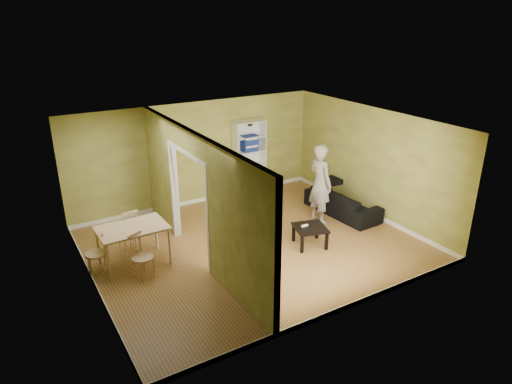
% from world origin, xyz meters
% --- Properties ---
extents(room_shell, '(6.50, 6.50, 6.50)m').
position_xyz_m(room_shell, '(0.00, 0.00, 1.30)').
color(room_shell, olive).
rests_on(room_shell, ground).
extents(partition, '(0.22, 5.50, 2.60)m').
position_xyz_m(partition, '(-1.20, 0.00, 1.30)').
color(partition, '#B1B253').
rests_on(partition, ground).
extents(wall_speaker, '(0.10, 0.10, 0.10)m').
position_xyz_m(wall_speaker, '(1.50, 2.69, 1.90)').
color(wall_speaker, black).
rests_on(wall_speaker, room_shell).
extents(sofa, '(2.04, 0.97, 0.76)m').
position_xyz_m(sofa, '(2.70, 0.28, 0.38)').
color(sofa, black).
rests_on(sofa, ground).
extents(person, '(0.82, 0.65, 2.20)m').
position_xyz_m(person, '(1.94, 0.25, 1.10)').
color(person, slate).
rests_on(person, ground).
extents(bookshelf, '(0.85, 0.37, 2.02)m').
position_xyz_m(bookshelf, '(1.40, 2.61, 1.01)').
color(bookshelf, white).
rests_on(bookshelf, ground).
extents(paper_box_navy_a, '(0.39, 0.26, 0.20)m').
position_xyz_m(paper_box_navy_a, '(1.39, 2.56, 0.53)').
color(paper_box_navy_a, navy).
rests_on(paper_box_navy_a, bookshelf).
extents(paper_box_navy_b, '(0.41, 0.26, 0.21)m').
position_xyz_m(paper_box_navy_b, '(1.41, 2.56, 1.32)').
color(paper_box_navy_b, '#111048').
rests_on(paper_box_navy_b, bookshelf).
extents(paper_box_navy_c, '(0.41, 0.26, 0.21)m').
position_xyz_m(paper_box_navy_c, '(1.41, 2.56, 1.53)').
color(paper_box_navy_c, navy).
rests_on(paper_box_navy_c, bookshelf).
extents(coffee_table, '(0.64, 0.64, 0.43)m').
position_xyz_m(coffee_table, '(1.03, -0.63, 0.36)').
color(coffee_table, black).
rests_on(coffee_table, ground).
extents(game_controller, '(0.15, 0.04, 0.03)m').
position_xyz_m(game_controller, '(0.95, -0.54, 0.44)').
color(game_controller, white).
rests_on(game_controller, coffee_table).
extents(dining_table, '(1.28, 0.85, 0.80)m').
position_xyz_m(dining_table, '(-2.37, 0.50, 0.72)').
color(dining_table, tan).
rests_on(dining_table, ground).
extents(chair_left, '(0.49, 0.49, 0.89)m').
position_xyz_m(chair_left, '(-3.07, 0.53, 0.44)').
color(chair_left, tan).
rests_on(chair_left, ground).
extents(chair_near, '(0.52, 0.52, 0.87)m').
position_xyz_m(chair_near, '(-2.37, -0.03, 0.43)').
color(chair_near, tan).
rests_on(chair_near, ground).
extents(chair_far, '(0.49, 0.49, 0.95)m').
position_xyz_m(chair_far, '(-2.30, 1.08, 0.47)').
color(chair_far, tan).
rests_on(chair_far, ground).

